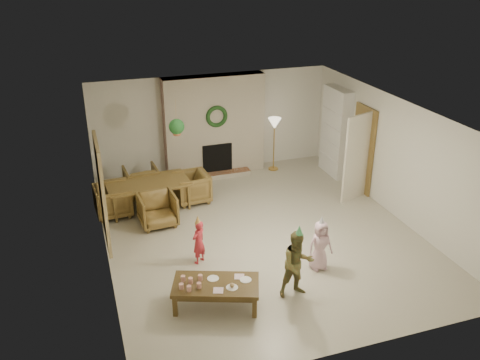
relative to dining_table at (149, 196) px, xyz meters
name	(u,v)px	position (x,y,z in m)	size (l,w,h in m)	color
floor	(260,233)	(1.93, -1.79, -0.31)	(7.00, 7.00, 0.00)	#B7B29E
ceiling	(263,114)	(1.93, -1.79, 2.19)	(7.00, 7.00, 0.00)	white
wall_back	(212,123)	(1.93, 1.71, 0.94)	(7.00, 7.00, 0.00)	silver
wall_front	(355,278)	(1.93, -5.29, 0.94)	(7.00, 7.00, 0.00)	silver
wall_left	(101,199)	(-1.07, -1.79, 0.94)	(7.00, 7.00, 0.00)	silver
wall_right	(396,158)	(4.93, -1.79, 0.94)	(7.00, 7.00, 0.00)	silver
fireplace_mass	(214,126)	(1.93, 1.51, 0.94)	(2.50, 0.40, 2.50)	#4E1417
fireplace_hearth	(219,175)	(1.93, 1.16, -0.25)	(1.60, 0.30, 0.12)	brown
fireplace_firebox	(217,158)	(1.93, 1.33, 0.14)	(0.75, 0.12, 0.75)	black
fireplace_wreath	(217,117)	(1.93, 1.28, 1.24)	(0.54, 0.54, 0.10)	#173E18
floor_lamp_base	(273,169)	(3.41, 1.21, -0.30)	(0.26, 0.26, 0.03)	gold
floor_lamp_post	(274,146)	(3.41, 1.21, 0.34)	(0.03, 0.03, 1.24)	gold
floor_lamp_shade	(275,123)	(3.41, 1.21, 0.93)	(0.33, 0.33, 0.28)	beige
bookshelf_carcass	(336,132)	(4.77, 0.51, 0.79)	(0.30, 1.00, 2.20)	white
bookshelf_shelf_a	(333,156)	(4.75, 0.51, 0.14)	(0.30, 0.92, 0.03)	white
bookshelf_shelf_b	(334,142)	(4.75, 0.51, 0.54)	(0.30, 0.92, 0.03)	white
bookshelf_shelf_c	(335,126)	(4.75, 0.51, 0.94)	(0.30, 0.92, 0.03)	white
bookshelf_shelf_d	(337,111)	(4.75, 0.51, 1.34)	(0.30, 0.92, 0.03)	white
books_row_lower	(336,153)	(4.73, 0.36, 0.28)	(0.20, 0.40, 0.24)	#B4212C
books_row_mid	(333,136)	(4.73, 0.56, 0.68)	(0.20, 0.44, 0.24)	#235482
books_row_upper	(337,122)	(4.73, 0.41, 1.07)	(0.20, 0.36, 0.22)	#C6892A
door_frame	(363,149)	(4.89, -0.59, 0.71)	(0.05, 0.86, 2.04)	brown
door_leaf	(357,158)	(4.51, -0.97, 0.69)	(0.05, 0.80, 2.00)	beige
curtain_panel	(102,194)	(-1.03, -1.59, 0.94)	(0.06, 1.20, 2.00)	#C5BA8B
dining_table	(149,196)	(0.00, 0.00, 0.00)	(1.76, 0.98, 0.62)	brown
dining_chair_near	(158,210)	(0.05, -0.77, 0.03)	(0.73, 0.75, 0.68)	brown
dining_chair_far	(141,181)	(-0.05, 0.77, 0.03)	(0.73, 0.75, 0.68)	brown
dining_chair_left	(113,200)	(-0.77, -0.05, 0.03)	(0.73, 0.75, 0.68)	brown
dining_chair_right	(192,187)	(0.97, 0.06, 0.03)	(0.73, 0.75, 0.68)	brown
hanging_plant_cord	(176,116)	(0.63, -0.29, 1.84)	(0.01, 0.01, 0.70)	tan
hanging_plant_pot	(177,132)	(0.63, -0.29, 1.49)	(0.16, 0.16, 0.12)	brown
hanging_plant_foliage	(177,127)	(0.63, -0.29, 1.61)	(0.32, 0.32, 0.32)	#1A5021
coffee_table_top	(216,285)	(0.45, -3.71, 0.08)	(1.36, 0.68, 0.06)	#4E3A1A
coffee_table_apron	(216,289)	(0.45, -3.71, 0.00)	(1.25, 0.57, 0.08)	#4E3A1A
coffee_leg_fl	(175,306)	(-0.22, -3.75, -0.13)	(0.07, 0.07, 0.35)	#4E3A1A
coffee_leg_fr	(255,308)	(0.94, -4.18, -0.13)	(0.07, 0.07, 0.35)	#4E3A1A
coffee_leg_bl	(180,285)	(-0.03, -3.23, -0.13)	(0.07, 0.07, 0.35)	#4E3A1A
coffee_leg_br	(255,286)	(1.13, -3.66, -0.13)	(0.07, 0.07, 0.35)	#4E3A1A
cup_a	(181,286)	(-0.09, -3.67, 0.15)	(0.07, 0.07, 0.09)	silver
cup_b	(183,278)	(-0.02, -3.48, 0.15)	(0.07, 0.07, 0.09)	silver
cup_c	(189,288)	(0.01, -3.77, 0.15)	(0.07, 0.07, 0.09)	silver
cup_d	(191,280)	(0.08, -3.57, 0.15)	(0.07, 0.07, 0.09)	silver
cup_e	(199,285)	(0.18, -3.74, 0.15)	(0.07, 0.07, 0.09)	silver
cup_f	(200,277)	(0.25, -3.54, 0.15)	(0.07, 0.07, 0.09)	silver
plate_a	(213,278)	(0.45, -3.57, 0.11)	(0.19, 0.19, 0.01)	white
plate_b	(232,287)	(0.66, -3.89, 0.11)	(0.19, 0.19, 0.01)	white
plate_c	(246,280)	(0.93, -3.77, 0.11)	(0.19, 0.19, 0.01)	white
food_scoop	(232,285)	(0.66, -3.89, 0.15)	(0.07, 0.07, 0.07)	tan
napkin_left	(218,290)	(0.44, -3.90, 0.11)	(0.16, 0.16, 0.01)	#DEA3B8
napkin_right	(239,277)	(0.86, -3.65, 0.11)	(0.16, 0.16, 0.01)	#DEA3B8
child_red	(199,242)	(0.51, -2.41, 0.11)	(0.31, 0.20, 0.84)	red
party_hat_red	(198,220)	(0.51, -2.41, 0.57)	(0.12, 0.12, 0.16)	#CDCC44
child_plaid	(297,264)	(1.79, -3.85, 0.27)	(0.57, 0.44, 1.16)	brown
party_hat_plaid	(299,231)	(1.79, -3.85, 0.90)	(0.14, 0.14, 0.19)	#54C474
child_pink	(320,245)	(2.49, -3.28, 0.16)	(0.46, 0.30, 0.93)	silver
party_hat_pink	(322,220)	(2.49, -3.28, 0.66)	(0.12, 0.12, 0.17)	#B1B2B8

